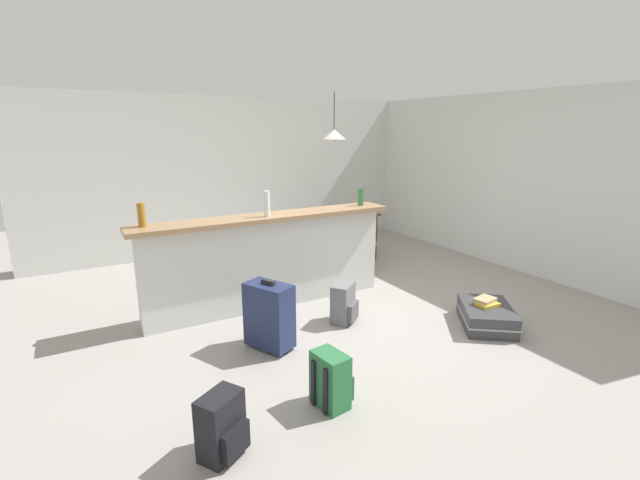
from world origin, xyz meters
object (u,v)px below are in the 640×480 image
object	(u,v)px
pendant_lamp	(334,134)
backpack_green	(331,380)
bottle_amber	(141,215)
bottle_clear	(267,204)
suitcase_flat_charcoal	(486,316)
backpack_grey	(344,304)
dining_chair_near_partition	(355,235)
backpack_black	(222,427)
suitcase_upright_navy	(269,315)
dining_table	(337,218)
bottle_green	(361,197)
book_stack	(486,302)

from	to	relation	value
pendant_lamp	backpack_green	size ratio (longest dim) A/B	1.68
bottle_amber	bottle_clear	xyz separation A→B (m)	(1.25, -0.14, 0.02)
bottle_clear	suitcase_flat_charcoal	xyz separation A→B (m)	(1.78, -1.52, -1.10)
bottle_clear	suitcase_flat_charcoal	distance (m)	2.58
suitcase_flat_charcoal	backpack_grey	world-z (taller)	backpack_grey
bottle_amber	backpack_grey	xyz separation A→B (m)	(1.79, -0.84, -0.99)
dining_chair_near_partition	backpack_black	bearing A→B (deg)	-136.19
pendant_lamp	dining_chair_near_partition	bearing A→B (deg)	-90.82
dining_chair_near_partition	suitcase_upright_navy	size ratio (longest dim) A/B	1.39
dining_table	pendant_lamp	size ratio (longest dim) A/B	1.56
bottle_amber	dining_table	distance (m)	3.22
bottle_clear	dining_table	xyz separation A→B (m)	(1.70, 1.31, -0.56)
bottle_amber	backpack_black	world-z (taller)	bottle_amber
dining_table	suitcase_flat_charcoal	size ratio (longest dim) A/B	1.28
bottle_amber	suitcase_upright_navy	size ratio (longest dim) A/B	0.35
bottle_amber	pendant_lamp	bearing A→B (deg)	22.51
dining_table	suitcase_upright_navy	size ratio (longest dim) A/B	1.64
bottle_green	pendant_lamp	size ratio (longest dim) A/B	0.30
bottle_clear	book_stack	distance (m)	2.52
suitcase_flat_charcoal	backpack_grey	size ratio (longest dim) A/B	2.05
bottle_amber	backpack_black	xyz separation A→B (m)	(0.08, -2.11, -0.99)
bottle_clear	pendant_lamp	xyz separation A→B (m)	(1.65, 1.34, 0.70)
backpack_grey	suitcase_upright_navy	bearing A→B (deg)	-171.40
suitcase_flat_charcoal	suitcase_upright_navy	world-z (taller)	suitcase_upright_navy
suitcase_flat_charcoal	backpack_green	xyz separation A→B (m)	(-2.09, -0.35, 0.09)
pendant_lamp	suitcase_upright_navy	size ratio (longest dim) A/B	1.05
backpack_green	suitcase_upright_navy	size ratio (longest dim) A/B	0.63
dining_chair_near_partition	backpack_grey	world-z (taller)	dining_chair_near_partition
suitcase_upright_navy	dining_table	bearing A→B (deg)	46.22
bottle_amber	suitcase_flat_charcoal	world-z (taller)	bottle_amber
bottle_clear	suitcase_upright_navy	size ratio (longest dim) A/B	0.42
bottle_amber	suitcase_flat_charcoal	bearing A→B (deg)	-28.59
bottle_clear	backpack_grey	bearing A→B (deg)	-52.42
suitcase_flat_charcoal	book_stack	size ratio (longest dim) A/B	3.47
dining_table	suitcase_flat_charcoal	distance (m)	2.88
bottle_green	book_stack	world-z (taller)	bottle_green
backpack_black	backpack_green	world-z (taller)	same
pendant_lamp	backpack_black	world-z (taller)	pendant_lamp
bottle_amber	backpack_green	distance (m)	2.42
suitcase_flat_charcoal	book_stack	xyz separation A→B (m)	(0.01, 0.03, 0.14)
dining_table	book_stack	size ratio (longest dim) A/B	4.43
dining_table	bottle_green	bearing A→B (deg)	-108.85
pendant_lamp	backpack_green	distance (m)	4.13
suitcase_upright_navy	book_stack	world-z (taller)	suitcase_upright_navy
bottle_green	backpack_green	bearing A→B (deg)	-129.20
dining_chair_near_partition	pendant_lamp	world-z (taller)	pendant_lamp
bottle_amber	bottle_green	world-z (taller)	bottle_amber
backpack_green	dining_table	bearing A→B (deg)	57.64
suitcase_flat_charcoal	backpack_black	size ratio (longest dim) A/B	2.05
suitcase_flat_charcoal	bottle_clear	bearing A→B (deg)	139.62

